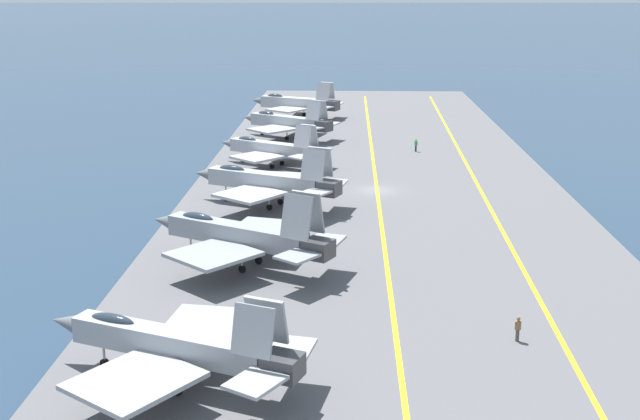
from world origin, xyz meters
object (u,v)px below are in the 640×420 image
Objects in this scene: parked_jet_third at (241,235)px; parked_jet_fourth at (267,181)px; parked_jet_second at (175,345)px; parked_jet_sixth at (287,122)px; crew_green_vest at (416,145)px; parked_jet_seventh at (296,103)px; parked_jet_fifth at (272,149)px; crew_brown_vest at (518,328)px.

parked_jet_third reaches higher than parked_jet_fourth.
parked_jet_sixth reaches higher than parked_jet_second.
crew_green_vest is (66.74, -18.85, -1.48)m from parked_jet_second.
parked_jet_fourth is (38.14, -1.44, 0.22)m from parked_jet_second.
parked_jet_seventh is at bearing 0.07° from parked_jet_sixth.
parked_jet_fifth is (56.81, -0.16, -0.18)m from parked_jet_second.
parked_jet_third reaches higher than parked_jet_sixth.
parked_jet_sixth is at bearing 0.62° from parked_jet_third.
parked_jet_fourth is at bearing -0.81° from parked_jet_third.
crew_green_vest is (46.90, -17.68, -1.73)m from parked_jet_third.
parked_jet_third is at bearing -3.40° from parked_jet_second.
parked_jet_second is at bearing 179.67° from parked_jet_seventh.
parked_jet_sixth reaches higher than crew_green_vest.
parked_jet_fifth is (36.97, 1.02, -0.42)m from parked_jet_third.
crew_brown_vest is at bearing -157.90° from parked_jet_fifth.
parked_jet_second is 9.39× the size of crew_green_vest.
parked_jet_fourth is 1.02× the size of parked_jet_seventh.
parked_jet_third is 36.99m from parked_jet_fifth.
parked_jet_second reaches higher than crew_green_vest.
parked_jet_second is at bearing 164.23° from crew_green_vest.
parked_jet_fifth is at bearing 178.75° from parked_jet_sixth.
parked_jet_fourth is 1.12× the size of parked_jet_fifth.
parked_jet_fourth is 33.53m from crew_green_vest.
parked_jet_third is 9.64× the size of crew_green_vest.
crew_green_vest is at bearing -15.77° from parked_jet_second.
parked_jet_fourth is at bearing -179.12° from parked_jet_seventh.
parked_jet_seventh is at bearing 12.67° from crew_brown_vest.
parked_jet_second is 0.99× the size of parked_jet_fourth.
parked_jet_sixth is 0.93× the size of parked_jet_seventh.
parked_jet_seventh reaches higher than parked_jet_fifth.
parked_jet_seventh is (95.63, -0.55, -0.05)m from parked_jet_second.
parked_jet_second is 1.11× the size of parked_jet_fifth.
parked_jet_second is 9.79× the size of crew_brown_vest.
parked_jet_third is 1.03× the size of parked_jet_seventh.
parked_jet_fourth is at bearing 31.18° from crew_brown_vest.
parked_jet_seventh reaches higher than crew_brown_vest.
parked_jet_fourth is at bearing 148.67° from crew_green_vest.
parked_jet_fourth is 1.09× the size of parked_jet_sixth.
parked_jet_fourth reaches higher than parked_jet_seventh.
crew_brown_vest is at bearing -167.33° from parked_jet_seventh.
parked_jet_seventh is 9.76× the size of crew_brown_vest.
parked_jet_sixth is at bearing 1.31° from parked_jet_fourth.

